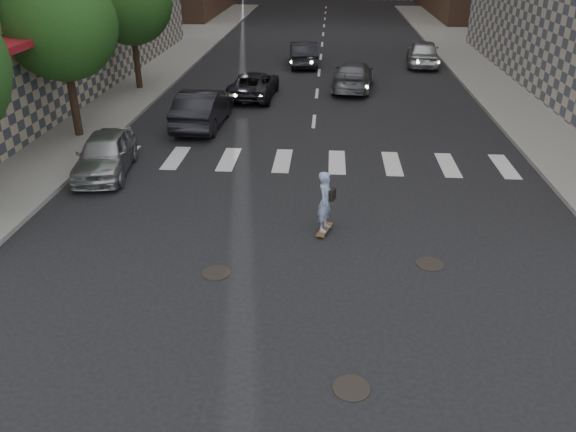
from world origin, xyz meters
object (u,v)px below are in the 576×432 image
Objects in this scene: traffic_car_c at (254,85)px; traffic_car_d at (423,53)px; tree_b at (62,18)px; traffic_car_a at (203,108)px; traffic_car_e at (303,54)px; silver_sedan at (105,154)px; skateboarder at (326,201)px; traffic_car_b at (353,76)px.

traffic_car_d is at bearing -135.76° from traffic_car_c.
traffic_car_a is (4.69, 1.86, -3.84)m from tree_b.
traffic_car_e reaches higher than traffic_car_c.
traffic_car_c is (6.26, 6.86, -4.00)m from tree_b.
traffic_car_a is at bearing 60.59° from silver_sedan.
skateboarder is at bearing -37.04° from tree_b.
silver_sedan is (-7.62, 3.86, -0.25)m from skateboarder.
traffic_car_d is at bearing -127.68° from traffic_car_a.
skateboarder is at bearing 92.72° from traffic_car_b.
skateboarder is (10.08, -7.61, -3.70)m from tree_b.
traffic_car_b is 1.06× the size of traffic_car_d.
traffic_car_d reaches higher than silver_sedan.
silver_sedan is 0.89× the size of traffic_car_c.
silver_sedan is 0.90× the size of traffic_car_e.
silver_sedan is (2.45, -3.74, -3.94)m from tree_b.
silver_sedan is at bearing 73.02° from traffic_car_c.
traffic_car_d is 1.04× the size of traffic_car_e.
silver_sedan is at bearing -56.76° from tree_b.
traffic_car_c is 12.94m from traffic_car_d.
skateboarder reaches higher than traffic_car_e.
traffic_car_d is (9.70, 8.57, 0.17)m from traffic_car_c.
traffic_car_d is (4.60, 6.51, 0.08)m from traffic_car_b.
traffic_car_b is at bearing 110.81° from traffic_car_e.
tree_b reaches higher than traffic_car_a.
traffic_car_a is (2.24, 5.61, 0.10)m from silver_sedan.
tree_b is 1.42× the size of traffic_car_c.
traffic_car_c is 1.01× the size of traffic_car_e.
traffic_car_e is at bearing -56.32° from traffic_car_b.
silver_sedan is 0.82× the size of traffic_car_b.
traffic_car_d is at bearing 47.23° from silver_sedan.
skateboarder is 22.55m from traffic_car_e.
tree_b reaches higher than skateboarder.
traffic_car_b is (6.66, 7.07, -0.07)m from traffic_car_a.
traffic_car_b is 5.50m from traffic_car_c.
traffic_car_d is at bearing 93.09° from skateboarder.
traffic_car_c is at bearing 69.40° from traffic_car_e.
traffic_car_e is at bearing -102.12° from traffic_car_c.
traffic_car_d reaches higher than traffic_car_e.
skateboarder is at bearing 107.54° from traffic_car_c.
tree_b is 1.31× the size of traffic_car_b.
tree_b is 14.97m from traffic_car_b.
skateboarder is at bearing 121.62° from traffic_car_a.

